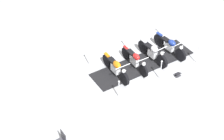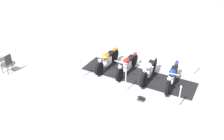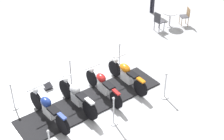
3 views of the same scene
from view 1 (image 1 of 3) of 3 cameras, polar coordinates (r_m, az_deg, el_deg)
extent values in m
plane|color=#A8AAB2|center=(17.31, 5.20, 1.05)|extent=(80.00, 80.00, 0.00)
cube|color=black|center=(17.29, 5.21, 1.11)|extent=(5.63, 3.41, 0.05)
cylinder|color=black|center=(15.82, 2.10, -1.46)|extent=(0.37, 0.65, 0.65)
cylinder|color=black|center=(16.84, -0.86, 1.60)|extent=(0.37, 0.65, 0.65)
cube|color=silver|center=(16.28, 0.58, 0.27)|extent=(0.42, 0.58, 0.40)
ellipsoid|color=#D16B0F|center=(15.99, 0.84, 0.90)|extent=(0.48, 0.60, 0.30)
cube|color=black|center=(16.33, -0.05, 1.68)|extent=(0.42, 0.51, 0.08)
cube|color=#D16B0F|center=(16.62, -0.87, 2.56)|extent=(0.28, 0.39, 0.06)
cylinder|color=silver|center=(15.69, 1.95, -0.53)|extent=(0.19, 0.33, 0.55)
cylinder|color=silver|center=(15.53, 1.80, 0.59)|extent=(0.75, 0.34, 0.04)
sphere|color=silver|center=(15.60, 1.98, -0.17)|extent=(0.18, 0.18, 0.18)
cylinder|color=black|center=(16.31, 5.30, -0.14)|extent=(0.35, 0.62, 0.63)
cylinder|color=black|center=(17.33, 2.30, 2.82)|extent=(0.35, 0.62, 0.63)
cube|color=silver|center=(16.77, 3.77, 1.57)|extent=(0.38, 0.56, 0.43)
ellipsoid|color=#AD1919|center=(16.47, 4.07, 2.23)|extent=(0.45, 0.53, 0.29)
cube|color=black|center=(16.82, 3.14, 3.01)|extent=(0.43, 0.54, 0.08)
cube|color=#AD1919|center=(17.13, 2.33, 3.74)|extent=(0.25, 0.37, 0.06)
cylinder|color=silver|center=(16.18, 5.23, 0.71)|extent=(0.17, 0.26, 0.54)
cylinder|color=silver|center=(16.02, 5.17, 1.75)|extent=(0.62, 0.30, 0.04)
sphere|color=silver|center=(16.08, 5.33, 1.00)|extent=(0.18, 0.18, 0.18)
cylinder|color=black|center=(16.91, 8.36, 1.42)|extent=(0.37, 0.71, 0.71)
cylinder|color=black|center=(17.78, 5.23, 3.91)|extent=(0.37, 0.71, 0.71)
cube|color=silver|center=(17.31, 6.77, 2.79)|extent=(0.39, 0.54, 0.39)
ellipsoid|color=#B7BAC1|center=(17.04, 7.11, 3.46)|extent=(0.45, 0.53, 0.32)
cube|color=black|center=(17.35, 6.11, 4.11)|extent=(0.44, 0.57, 0.08)
cube|color=#B7BAC1|center=(17.55, 5.31, 4.92)|extent=(0.28, 0.42, 0.06)
cylinder|color=silver|center=(16.77, 8.27, 2.37)|extent=(0.17, 0.31, 0.61)
cylinder|color=silver|center=(16.60, 8.21, 3.50)|extent=(0.69, 0.28, 0.04)
sphere|color=silver|center=(16.66, 8.37, 2.78)|extent=(0.18, 0.18, 0.18)
cylinder|color=black|center=(17.51, 11.38, 2.49)|extent=(0.32, 0.68, 0.68)
cylinder|color=black|center=(18.39, 7.83, 5.01)|extent=(0.32, 0.68, 0.68)
cube|color=silver|center=(17.92, 9.58, 3.88)|extent=(0.36, 0.56, 0.38)
ellipsoid|color=navy|center=(17.66, 9.98, 4.50)|extent=(0.44, 0.53, 0.31)
cube|color=black|center=(17.95, 8.92, 5.11)|extent=(0.40, 0.51, 0.08)
cube|color=navy|center=(18.18, 7.93, 5.97)|extent=(0.24, 0.40, 0.06)
cylinder|color=silver|center=(17.37, 11.35, 3.36)|extent=(0.15, 0.27, 0.59)
cylinder|color=silver|center=(17.20, 11.35, 4.39)|extent=(0.73, 0.27, 0.04)
sphere|color=silver|center=(17.27, 11.50, 3.70)|extent=(0.18, 0.18, 0.18)
cylinder|color=silver|center=(17.19, -3.80, 0.89)|extent=(0.34, 0.34, 0.03)
cylinder|color=silver|center=(16.89, -3.87, 2.18)|extent=(0.05, 0.05, 0.96)
sphere|color=silver|center=(16.57, -3.95, 3.58)|extent=(0.09, 0.09, 0.09)
cylinder|color=silver|center=(19.35, 8.46, 5.57)|extent=(0.35, 0.35, 0.03)
cylinder|color=silver|center=(19.09, 8.60, 6.74)|extent=(0.05, 0.05, 0.93)
sphere|color=silver|center=(18.82, 8.75, 8.01)|extent=(0.09, 0.09, 0.09)
cylinder|color=silver|center=(16.51, 7.98, -1.45)|extent=(0.29, 0.29, 0.03)
cylinder|color=silver|center=(16.17, 8.14, -0.07)|extent=(0.05, 0.05, 1.02)
sphere|color=silver|center=(15.83, 8.32, 1.43)|extent=(0.09, 0.09, 0.09)
cylinder|color=silver|center=(17.82, 13.89, 1.24)|extent=(0.29, 0.29, 0.03)
cylinder|color=silver|center=(17.53, 14.13, 2.45)|extent=(0.05, 0.05, 0.93)
sphere|color=silver|center=(17.24, 14.40, 3.77)|extent=(0.09, 0.09, 0.09)
cylinder|color=silver|center=(15.45, 1.13, -4.54)|extent=(0.36, 0.36, 0.03)
cylinder|color=silver|center=(15.13, 1.15, -3.30)|extent=(0.05, 0.05, 0.90)
sphere|color=silver|center=(14.79, 1.18, -1.94)|extent=(0.09, 0.09, 0.09)
cylinder|color=silver|center=(18.15, 2.68, 3.39)|extent=(0.31, 0.31, 0.03)
cylinder|color=silver|center=(17.85, 2.73, 4.70)|extent=(0.05, 0.05, 1.00)
sphere|color=silver|center=(17.54, 2.78, 6.13)|extent=(0.09, 0.09, 0.09)
cube|color=#333338|center=(16.82, 10.88, -0.95)|extent=(0.37, 0.31, 0.02)
cube|color=black|center=(16.73, 10.94, -0.60)|extent=(0.37, 0.35, 0.12)
cube|color=#2D2D33|center=(13.13, -8.12, -10.95)|extent=(0.16, 0.39, 0.48)
camera|label=2|loc=(12.92, 49.37, 5.61)|focal=39.93mm
camera|label=3|loc=(23.10, 4.64, 32.66)|focal=54.23mm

